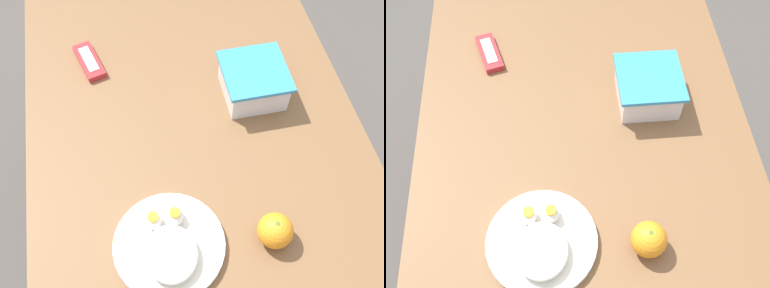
% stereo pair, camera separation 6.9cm
% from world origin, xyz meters
% --- Properties ---
extents(ground_plane, '(10.00, 10.00, 0.00)m').
position_xyz_m(ground_plane, '(0.00, 0.00, 0.00)').
color(ground_plane, '#4C4742').
extents(table, '(1.24, 0.84, 0.73)m').
position_xyz_m(table, '(0.00, 0.00, 0.65)').
color(table, brown).
rests_on(table, ground_plane).
extents(food_container, '(0.17, 0.16, 0.09)m').
position_xyz_m(food_container, '(-0.11, 0.17, 0.77)').
color(food_container, white).
rests_on(food_container, table).
extents(orange_fruit, '(0.08, 0.08, 0.08)m').
position_xyz_m(orange_fruit, '(0.29, 0.11, 0.77)').
color(orange_fruit, orange).
rests_on(orange_fruit, table).
extents(rice_plate, '(0.24, 0.24, 0.06)m').
position_xyz_m(rice_plate, '(0.27, -0.12, 0.75)').
color(rice_plate, silver).
rests_on(rice_plate, table).
extents(candy_bar, '(0.14, 0.08, 0.02)m').
position_xyz_m(candy_bar, '(-0.30, -0.24, 0.74)').
color(candy_bar, '#B7282D').
rests_on(candy_bar, table).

